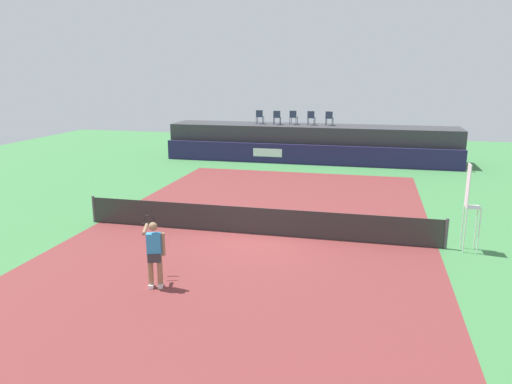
% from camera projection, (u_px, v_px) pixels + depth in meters
% --- Properties ---
extents(ground_plane, '(48.00, 48.00, 0.00)m').
position_uv_depth(ground_plane, '(273.00, 211.00, 19.77)').
color(ground_plane, '#3D7A42').
extents(court_inner, '(12.00, 22.00, 0.00)m').
position_uv_depth(court_inner, '(256.00, 234.00, 16.94)').
color(court_inner, maroon).
rests_on(court_inner, ground).
extents(sponsor_wall, '(18.00, 0.22, 1.20)m').
position_uv_depth(sponsor_wall, '(307.00, 155.00, 29.55)').
color(sponsor_wall, '#231E4C').
rests_on(sponsor_wall, ground).
extents(spectator_platform, '(18.00, 2.80, 2.20)m').
position_uv_depth(spectator_platform, '(311.00, 143.00, 31.13)').
color(spectator_platform, '#38383D').
rests_on(spectator_platform, ground).
extents(spectator_chair_far_left, '(0.44, 0.44, 0.89)m').
position_uv_depth(spectator_chair_far_left, '(260.00, 116.00, 31.52)').
color(spectator_chair_far_left, '#2D3D56').
rests_on(spectator_chair_far_left, spectator_platform).
extents(spectator_chair_left, '(0.47, 0.47, 0.89)m').
position_uv_depth(spectator_chair_left, '(277.00, 117.00, 31.05)').
color(spectator_chair_left, '#2D3D56').
rests_on(spectator_chair_left, spectator_platform).
extents(spectator_chair_center, '(0.47, 0.47, 0.89)m').
position_uv_depth(spectator_chair_center, '(293.00, 117.00, 31.12)').
color(spectator_chair_center, '#2D3D56').
rests_on(spectator_chair_center, spectator_platform).
extents(spectator_chair_right, '(0.46, 0.46, 0.89)m').
position_uv_depth(spectator_chair_right, '(311.00, 117.00, 30.81)').
color(spectator_chair_right, '#2D3D56').
rests_on(spectator_chair_right, spectator_platform).
extents(spectator_chair_far_right, '(0.47, 0.47, 0.89)m').
position_uv_depth(spectator_chair_far_right, '(329.00, 118.00, 30.52)').
color(spectator_chair_far_right, '#2D3D56').
rests_on(spectator_chair_far_right, spectator_platform).
extents(umpire_chair, '(0.46, 0.46, 2.76)m').
position_uv_depth(umpire_chair, '(470.00, 202.00, 15.03)').
color(umpire_chair, white).
rests_on(umpire_chair, ground).
extents(tennis_net, '(12.40, 0.02, 0.95)m').
position_uv_depth(tennis_net, '(256.00, 221.00, 16.82)').
color(tennis_net, '#2D2D2D').
rests_on(tennis_net, ground).
extents(net_post_near, '(0.10, 0.10, 1.00)m').
position_uv_depth(net_post_near, '(94.00, 209.00, 18.21)').
color(net_post_near, '#4C4C51').
rests_on(net_post_near, ground).
extents(net_post_far, '(0.10, 0.10, 1.00)m').
position_uv_depth(net_post_far, '(446.00, 234.00, 15.42)').
color(net_post_far, '#4C4C51').
rests_on(net_post_far, ground).
extents(tennis_player, '(0.95, 1.10, 1.77)m').
position_uv_depth(tennis_player, '(154.00, 252.00, 12.56)').
color(tennis_player, white).
rests_on(tennis_player, court_inner).
extents(tennis_ball, '(0.07, 0.07, 0.07)m').
position_uv_depth(tennis_ball, '(224.00, 207.00, 20.20)').
color(tennis_ball, '#D8EA33').
rests_on(tennis_ball, court_inner).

